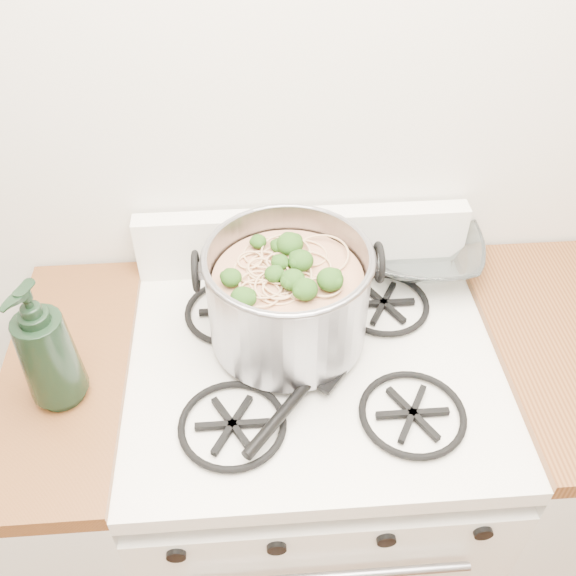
# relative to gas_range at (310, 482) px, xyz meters

# --- Properties ---
(gas_range) EXTENTS (0.76, 0.66, 0.92)m
(gas_range) POSITION_rel_gas_range_xyz_m (0.00, 0.00, 0.00)
(gas_range) COLOR white
(gas_range) RESTS_ON ground
(counter_left) EXTENTS (0.25, 0.65, 0.92)m
(counter_left) POSITION_rel_gas_range_xyz_m (-0.51, 0.00, 0.02)
(counter_left) COLOR silver
(counter_left) RESTS_ON ground
(stock_pot) EXTENTS (0.36, 0.33, 0.22)m
(stock_pot) POSITION_rel_gas_range_xyz_m (-0.05, 0.07, 0.59)
(stock_pot) COLOR gray
(stock_pot) RESTS_ON gas_range
(spatula) EXTENTS (0.42, 0.42, 0.02)m
(spatula) POSITION_rel_gas_range_xyz_m (0.01, -0.03, 0.50)
(spatula) COLOR black
(spatula) RESTS_ON gas_range
(glass_bowl) EXTENTS (0.13, 0.13, 0.03)m
(glass_bowl) POSITION_rel_gas_range_xyz_m (0.28, 0.28, 0.50)
(glass_bowl) COLOR white
(glass_bowl) RESTS_ON gas_range
(bottle) EXTENTS (0.14, 0.14, 0.28)m
(bottle) POSITION_rel_gas_range_xyz_m (-0.49, -0.06, 0.62)
(bottle) COLOR black
(bottle) RESTS_ON counter_left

